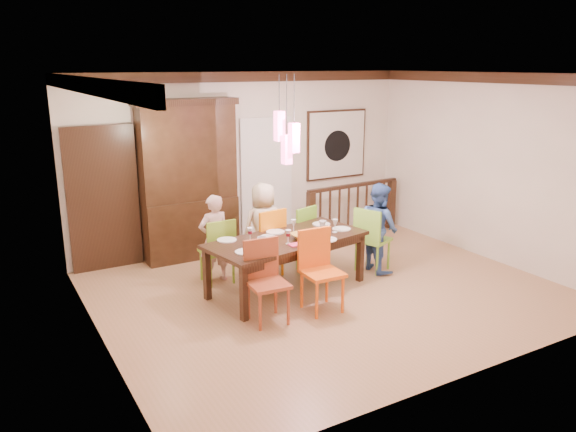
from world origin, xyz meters
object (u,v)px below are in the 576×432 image
chair_far_left (216,246)px  person_far_left (214,239)px  chair_end_right (373,234)px  person_far_mid (264,227)px  china_hutch (189,180)px  balustrade (353,209)px  person_end_right (379,227)px  dining_table (287,243)px

chair_far_left → person_far_left: bearing=-70.3°
chair_end_right → chair_far_left: bearing=49.4°
chair_end_right → person_far_mid: person_far_mid is taller
chair_far_left → china_hutch: china_hutch is taller
balustrade → person_end_right: size_ratio=1.48×
chair_far_left → person_far_mid: person_far_mid is taller
chair_end_right → person_end_right: (0.07, -0.04, 0.11)m
chair_far_left → person_far_left: 0.10m
chair_end_right → person_end_right: person_end_right is taller
person_far_left → person_end_right: (2.31, -0.80, 0.03)m
balustrade → person_far_left: (-3.03, -0.82, 0.14)m
dining_table → chair_far_left: chair_far_left is taller
chair_end_right → person_end_right: 0.13m
dining_table → person_far_left: (-0.73, 0.79, -0.03)m
chair_far_left → person_far_mid: (0.80, 0.09, 0.13)m
dining_table → person_far_mid: bearing=74.4°
dining_table → chair_end_right: bearing=-8.5°
dining_table → chair_end_right: size_ratio=2.38×
chair_end_right → china_hutch: bearing=25.5°
balustrade → person_far_left: bearing=-168.1°
person_far_left → person_far_mid: 0.82m
balustrade → person_far_mid: person_far_mid is taller
chair_far_left → balustrade: size_ratio=0.48×
china_hutch → person_far_mid: (0.74, -1.12, -0.59)m
balustrade → person_far_left: 3.14m
china_hutch → chair_end_right: bearing=-41.7°
chair_far_left → balustrade: 3.13m
china_hutch → balustrade: 3.06m
chair_far_left → person_end_right: bearing=161.3°
person_far_left → person_far_mid: size_ratio=0.95×
person_far_mid → person_far_left: bearing=5.5°
chair_far_left → person_end_right: size_ratio=0.71×
dining_table → chair_far_left: 1.04m
dining_table → person_far_mid: person_far_mid is taller
dining_table → balustrade: (2.29, 1.62, -0.17)m
china_hutch → dining_table: bearing=-71.6°
china_hutch → person_far_left: 1.33m
person_far_left → person_end_right: bearing=155.8°
chair_far_left → chair_end_right: size_ratio=0.97×
chair_end_right → person_far_mid: 1.64m
dining_table → person_far_left: person_far_left is taller
dining_table → china_hutch: china_hutch is taller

